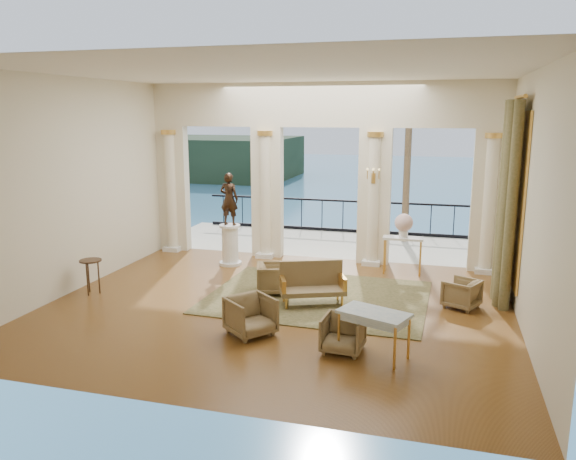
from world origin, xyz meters
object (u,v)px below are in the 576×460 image
(armchair_a, at_px, (251,314))
(armchair_c, at_px, (461,292))
(game_table, at_px, (374,317))
(pedestal, at_px, (230,246))
(armchair_b, at_px, (343,332))
(armchair_d, at_px, (274,277))
(console_table, at_px, (403,244))
(side_table, at_px, (91,265))
(settee, at_px, (312,283))
(statue, at_px, (229,199))

(armchair_a, relative_size, armchair_c, 1.18)
(game_table, bearing_deg, pedestal, 153.96)
(armchair_b, xyz_separation_m, armchair_d, (-1.94, 2.55, 0.02))
(armchair_c, distance_m, console_table, 2.50)
(armchair_c, height_order, side_table, side_table)
(armchair_d, relative_size, console_table, 0.75)
(armchair_c, height_order, settee, settee)
(armchair_b, distance_m, game_table, 0.59)
(game_table, relative_size, console_table, 1.28)
(armchair_a, distance_m, game_table, 2.19)
(game_table, xyz_separation_m, side_table, (-6.11, 1.52, -0.02))
(armchair_d, relative_size, side_table, 0.95)
(settee, distance_m, pedestal, 3.52)
(armchair_b, bearing_deg, armchair_c, 58.73)
(armchair_b, bearing_deg, pedestal, 133.27)
(console_table, bearing_deg, armchair_d, -140.27)
(armchair_b, height_order, armchair_c, armchair_b)
(settee, xyz_separation_m, statue, (-2.65, 2.31, 1.25))
(armchair_c, bearing_deg, game_table, -0.85)
(settee, bearing_deg, game_table, -78.05)
(side_table, bearing_deg, armchair_c, 9.11)
(armchair_b, bearing_deg, console_table, 86.88)
(armchair_d, relative_size, settee, 0.50)
(console_table, bearing_deg, armchair_a, -118.14)
(settee, bearing_deg, statue, 116.24)
(game_table, height_order, side_table, side_table)
(side_table, bearing_deg, game_table, -13.96)
(armchair_d, xyz_separation_m, statue, (-1.72, 1.88, 1.32))
(statue, distance_m, side_table, 3.70)
(armchair_b, bearing_deg, side_table, 169.07)
(armchair_c, height_order, pedestal, pedestal)
(armchair_a, height_order, side_table, side_table)
(pedestal, distance_m, console_table, 4.25)
(pedestal, xyz_separation_m, side_table, (-1.97, -2.96, 0.14))
(armchair_a, height_order, armchair_d, armchair_a)
(armchair_a, xyz_separation_m, armchair_c, (3.53, 2.40, -0.06))
(console_table, height_order, side_table, console_table)
(game_table, bearing_deg, armchair_c, 84.17)
(armchair_d, height_order, settee, settee)
(armchair_d, distance_m, settee, 1.03)
(armchair_c, relative_size, console_table, 0.67)
(armchair_a, height_order, pedestal, pedestal)
(armchair_a, height_order, statue, statue)
(armchair_a, bearing_deg, settee, 20.22)
(armchair_d, xyz_separation_m, side_table, (-3.69, -1.07, 0.28))
(armchair_b, bearing_deg, settee, 119.12)
(armchair_d, bearing_deg, armchair_c, -106.07)
(armchair_a, relative_size, settee, 0.53)
(armchair_a, xyz_separation_m, game_table, (2.15, -0.32, 0.29))
(armchair_c, relative_size, pedestal, 0.61)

